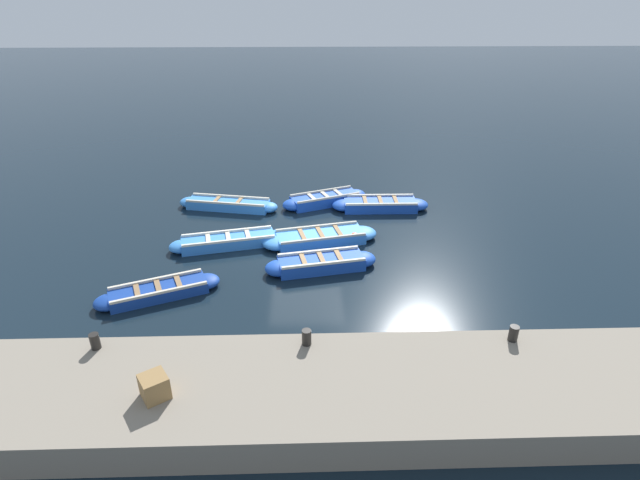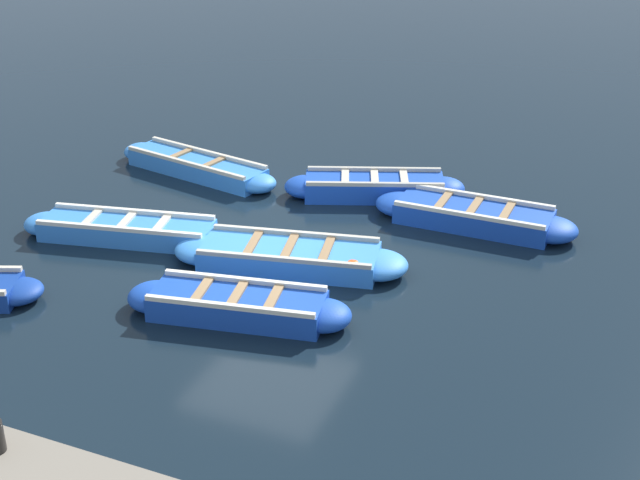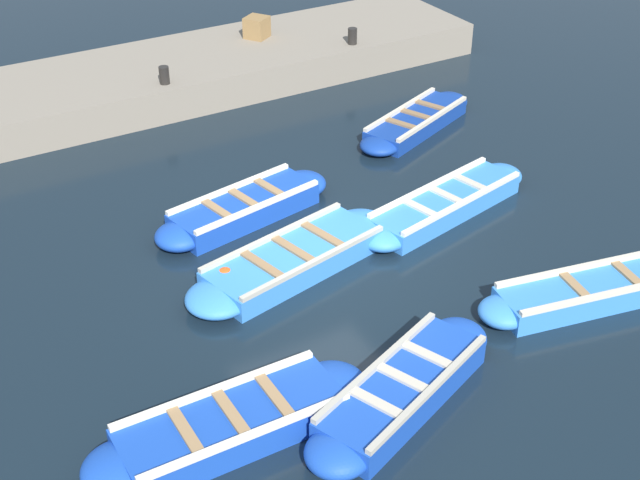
{
  "view_description": "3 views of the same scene",
  "coord_description": "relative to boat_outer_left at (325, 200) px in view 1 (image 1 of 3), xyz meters",
  "views": [
    {
      "loc": [
        14.6,
        0.03,
        7.41
      ],
      "look_at": [
        0.44,
        0.45,
        0.23
      ],
      "focal_mm": 28.0,
      "sensor_mm": 36.0,
      "label": 1
    },
    {
      "loc": [
        11.57,
        5.85,
        6.59
      ],
      "look_at": [
        -0.4,
        0.76,
        0.27
      ],
      "focal_mm": 50.0,
      "sensor_mm": 36.0,
      "label": 2
    },
    {
      "loc": [
        -9.52,
        5.75,
        7.56
      ],
      "look_at": [
        -0.07,
        0.16,
        0.55
      ],
      "focal_mm": 50.0,
      "sensor_mm": 36.0,
      "label": 3
    }
  ],
  "objects": [
    {
      "name": "ground_plane",
      "position": [
        3.03,
        -0.75,
        -0.19
      ],
      "size": [
        120.0,
        120.0,
        0.0
      ],
      "primitive_type": "plane",
      "color": "black"
    },
    {
      "name": "boat_outer_left",
      "position": [
        0.0,
        0.0,
        0.0
      ],
      "size": [
        1.95,
        3.43,
        0.44
      ],
      "color": "#1947B7",
      "rests_on": "ground"
    },
    {
      "name": "boat_end_of_row",
      "position": [
        3.37,
        -3.22,
        -0.02
      ],
      "size": [
        1.5,
        3.77,
        0.4
      ],
      "color": "#3884E0",
      "rests_on": "ground"
    },
    {
      "name": "boat_tucked",
      "position": [
        6.23,
        -4.7,
        -0.04
      ],
      "size": [
        1.93,
        3.33,
        0.36
      ],
      "color": "navy",
      "rests_on": "ground"
    },
    {
      "name": "boat_near_quay",
      "position": [
        3.2,
        -0.27,
        -0.02
      ],
      "size": [
        1.72,
        3.9,
        0.4
      ],
      "color": "#3884E0",
      "rests_on": "ground"
    },
    {
      "name": "boat_bow_out",
      "position": [
        0.32,
        -3.63,
        -0.02
      ],
      "size": [
        1.43,
        3.84,
        0.4
      ],
      "color": "#3884E0",
      "rests_on": "ground"
    },
    {
      "name": "boat_inner_gap",
      "position": [
        0.54,
        2.04,
        -0.01
      ],
      "size": [
        0.99,
        3.6,
        0.42
      ],
      "color": "#1947B7",
      "rests_on": "ground"
    },
    {
      "name": "boat_centre",
      "position": [
        4.91,
        -0.3,
        -0.01
      ],
      "size": [
        1.4,
        3.4,
        0.43
      ],
      "color": "#1947B7",
      "rests_on": "ground"
    },
    {
      "name": "quay_wall",
      "position": [
        10.37,
        -0.75,
        0.16
      ],
      "size": [
        2.91,
        14.95,
        0.71
      ],
      "color": "gray",
      "rests_on": "ground"
    },
    {
      "name": "bollard_north",
      "position": [
        9.26,
        -5.13,
        0.69
      ],
      "size": [
        0.2,
        0.2,
        0.35
      ],
      "primitive_type": "cylinder",
      "color": "black",
      "rests_on": "quay_wall"
    },
    {
      "name": "bollard_mid_north",
      "position": [
        9.26,
        -0.75,
        0.69
      ],
      "size": [
        0.2,
        0.2,
        0.35
      ],
      "primitive_type": "cylinder",
      "color": "black",
      "rests_on": "quay_wall"
    },
    {
      "name": "bollard_mid_south",
      "position": [
        9.26,
        3.63,
        0.69
      ],
      "size": [
        0.2,
        0.2,
        0.35
      ],
      "primitive_type": "cylinder",
      "color": "black",
      "rests_on": "quay_wall"
    },
    {
      "name": "wooden_crate",
      "position": [
        10.68,
        -3.52,
        0.75
      ],
      "size": [
        0.64,
        0.64,
        0.46
      ],
      "primitive_type": "cube",
      "rotation": [
        0.0,
        0.0,
        0.58
      ],
      "color": "olive",
      "rests_on": "quay_wall"
    },
    {
      "name": "buoy_orange_near",
      "position": [
        3.26,
        0.83,
        -0.02
      ],
      "size": [
        0.35,
        0.35,
        0.35
      ],
      "primitive_type": "sphere",
      "color": "#E05119",
      "rests_on": "ground"
    }
  ]
}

